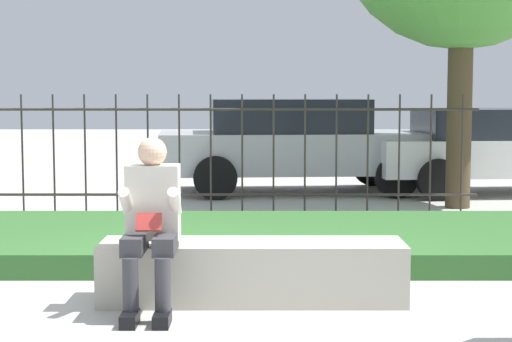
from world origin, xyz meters
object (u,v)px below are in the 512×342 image
Objects in this scene: car_parked_center at (294,143)px; car_parked_right at (497,148)px; stone_bench at (250,275)px; person_seated_reader at (149,218)px.

car_parked_right is at bearing -6.89° from car_parked_center.
stone_bench is at bearing -122.48° from car_parked_right.
person_seated_reader is (-0.72, -0.32, 0.48)m from stone_bench.
person_seated_reader is at bearing -156.23° from stone_bench.
car_parked_right is at bearing 61.18° from stone_bench.
car_parked_center is at bearing 84.65° from stone_bench.
car_parked_right reaches higher than stone_bench.
stone_bench is at bearing -99.92° from car_parked_center.
car_parked_center is (0.66, 7.09, 0.58)m from stone_bench.
car_parked_right is at bearing 57.99° from person_seated_reader.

